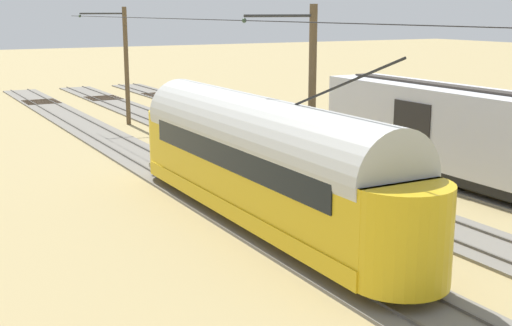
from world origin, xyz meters
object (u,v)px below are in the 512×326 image
object	(u,v)px
vintage_streetcar	(261,159)
catenary_pole_mid_near	(310,103)
catenary_pole_foreground	(125,64)
boxcar_adjacent	(438,128)

from	to	relation	value
vintage_streetcar	catenary_pole_mid_near	world-z (taller)	catenary_pole_mid_near
catenary_pole_foreground	catenary_pole_mid_near	xyz separation A→B (m)	(0.00, 20.95, 0.00)
boxcar_adjacent	catenary_pole_foreground	bearing A→B (deg)	-70.09
boxcar_adjacent	catenary_pole_foreground	xyz separation A→B (m)	(7.20, -19.88, 1.63)
vintage_streetcar	boxcar_adjacent	world-z (taller)	vintage_streetcar
catenary_pole_foreground	catenary_pole_mid_near	world-z (taller)	same
catenary_pole_foreground	vintage_streetcar	bearing A→B (deg)	83.17
vintage_streetcar	boxcar_adjacent	bearing A→B (deg)	-167.21
vintage_streetcar	boxcar_adjacent	size ratio (longest dim) A/B	1.37
boxcar_adjacent	catenary_pole_mid_near	distance (m)	7.46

